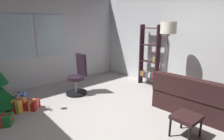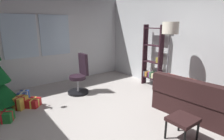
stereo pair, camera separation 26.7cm
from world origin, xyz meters
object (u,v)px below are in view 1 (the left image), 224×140
(gift_box_green, at_px, (3,120))
(office_chair, at_px, (78,79))
(couch, at_px, (206,100))
(gift_box_red, at_px, (32,105))
(gift_box_blue, at_px, (21,100))
(floor_lamp, at_px, (168,33))
(gift_box_gold, at_px, (19,105))
(bookshelf, at_px, (149,60))
(footstool, at_px, (186,119))

(gift_box_green, distance_m, office_chair, 1.98)
(couch, height_order, gift_box_red, couch)
(gift_box_red, xyz_separation_m, gift_box_blue, (-0.14, 0.37, 0.04))
(gift_box_green, height_order, gift_box_blue, gift_box_blue)
(floor_lamp, bearing_deg, gift_box_gold, 152.48)
(gift_box_red, bearing_deg, gift_box_blue, 110.10)
(gift_box_green, xyz_separation_m, bookshelf, (3.90, -0.32, 0.69))
(gift_box_gold, bearing_deg, footstool, -56.64)
(couch, bearing_deg, gift_box_red, 135.74)
(couch, bearing_deg, gift_box_gold, 137.42)
(gift_box_red, bearing_deg, floor_lamp, -28.30)
(gift_box_green, xyz_separation_m, gift_box_gold, (0.39, 0.42, 0.03))
(gift_box_green, distance_m, gift_box_blue, 0.87)
(gift_box_gold, distance_m, gift_box_blue, 0.31)
(couch, distance_m, gift_box_red, 3.77)
(couch, bearing_deg, office_chair, 117.49)
(gift_box_gold, height_order, bookshelf, bookshelf)
(couch, xyz_separation_m, gift_box_green, (-3.34, 2.29, -0.20))
(bookshelf, bearing_deg, office_chair, 158.48)
(footstool, bearing_deg, office_chair, 97.00)
(gift_box_red, relative_size, bookshelf, 0.20)
(gift_box_gold, xyz_separation_m, bookshelf, (3.51, -0.74, 0.65))
(gift_box_red, bearing_deg, footstool, -59.62)
(couch, height_order, floor_lamp, floor_lamp)
(gift_box_green, xyz_separation_m, floor_lamp, (3.46, -1.18, 1.53))
(gift_box_blue, bearing_deg, couch, -46.63)
(footstool, relative_size, office_chair, 0.41)
(couch, bearing_deg, bookshelf, 73.91)
(footstool, bearing_deg, gift_box_gold, 123.36)
(gift_box_green, relative_size, bookshelf, 0.22)
(footstool, relative_size, gift_box_red, 1.20)
(footstool, xyz_separation_m, gift_box_blue, (-1.75, 3.13, -0.20))
(gift_box_blue, height_order, bookshelf, bookshelf)
(gift_box_red, xyz_separation_m, gift_box_gold, (-0.25, 0.08, 0.04))
(gift_box_green, distance_m, gift_box_gold, 0.57)
(couch, height_order, office_chair, office_chair)
(gift_box_red, distance_m, gift_box_green, 0.72)
(bookshelf, bearing_deg, gift_box_blue, 163.14)
(footstool, distance_m, bookshelf, 2.70)
(floor_lamp, bearing_deg, office_chair, 133.42)
(couch, xyz_separation_m, bookshelf, (0.57, 1.97, 0.48))
(office_chair, distance_m, bookshelf, 2.18)
(gift_box_gold, height_order, gift_box_blue, same)
(gift_box_red, bearing_deg, bookshelf, -11.42)
(footstool, relative_size, gift_box_green, 1.10)
(gift_box_red, relative_size, gift_box_blue, 1.03)
(footstool, relative_size, floor_lamp, 0.23)
(footstool, distance_m, floor_lamp, 2.16)
(bookshelf, bearing_deg, floor_lamp, -117.16)
(gift_box_gold, distance_m, floor_lamp, 3.78)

